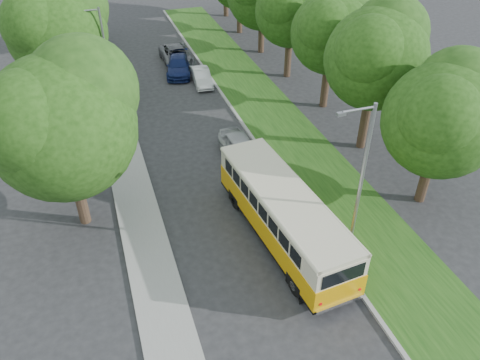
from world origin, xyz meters
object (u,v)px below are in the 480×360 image
object	(u,v)px
vintage_bus	(283,216)
car_white	(202,77)
car_grey	(177,56)
car_blue	(178,66)
lamppost_far	(105,58)
lamppost_near	(360,181)
car_silver	(241,149)

from	to	relation	value
vintage_bus	car_white	xyz separation A→B (m)	(0.95, 19.24, -0.87)
vintage_bus	car_grey	bearing A→B (deg)	84.80
car_white	car_blue	bearing A→B (deg)	119.74
lamppost_far	car_blue	world-z (taller)	lamppost_far
lamppost_near	car_blue	world-z (taller)	lamppost_near
lamppost_near	lamppost_far	xyz separation A→B (m)	(-8.91, 18.50, -0.25)
lamppost_far	car_grey	bearing A→B (deg)	50.20
lamppost_near	car_blue	size ratio (longest dim) A/B	1.66
lamppost_near	car_blue	xyz separation A→B (m)	(-2.88, 23.96, -3.67)
lamppost_near	lamppost_far	bearing A→B (deg)	115.71
vintage_bus	car_blue	xyz separation A→B (m)	(-0.36, 21.99, -0.79)
lamppost_far	vintage_bus	bearing A→B (deg)	-68.88
lamppost_near	car_white	xyz separation A→B (m)	(-1.57, 21.21, -3.75)
lamppost_near	car_blue	bearing A→B (deg)	96.86
lamppost_near	car_silver	world-z (taller)	lamppost_near
car_silver	car_white	distance (m)	11.70
lamppost_far	car_white	bearing A→B (deg)	20.25
lamppost_far	car_grey	xyz separation A→B (m)	(6.36, 7.63, -3.37)
car_silver	car_blue	distance (m)	14.45
lamppost_near	car_silver	distance (m)	10.41
car_white	lamppost_near	bearing A→B (deg)	-81.45
lamppost_near	vintage_bus	xyz separation A→B (m)	(-2.52, 1.96, -2.88)
vintage_bus	car_white	size ratio (longest dim) A/B	2.68
lamppost_near	lamppost_far	world-z (taller)	lamppost_near
car_silver	car_blue	xyz separation A→B (m)	(-0.73, 14.43, -0.07)
lamppost_far	car_blue	distance (m)	8.82
car_silver	car_grey	xyz separation A→B (m)	(-0.40, 16.60, -0.02)
car_blue	car_grey	world-z (taller)	car_grey
car_white	car_blue	xyz separation A→B (m)	(-1.31, 2.75, 0.08)
car_blue	car_silver	bearing A→B (deg)	-74.12
car_blue	lamppost_near	bearing A→B (deg)	-70.16
car_white	car_silver	bearing A→B (deg)	-88.52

